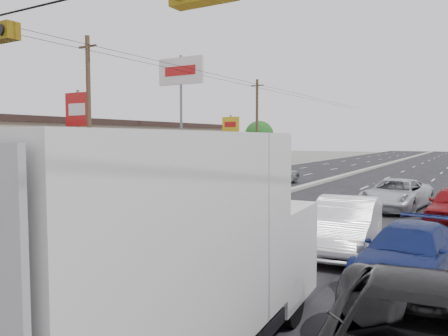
{
  "coord_description": "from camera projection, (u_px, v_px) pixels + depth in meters",
  "views": [
    {
      "loc": [
        10.07,
        -5.43,
        3.33
      ],
      "look_at": [
        1.8,
        8.49,
        2.2
      ],
      "focal_mm": 35.0,
      "sensor_mm": 36.0,
      "label": 1
    }
  ],
  "objects": [
    {
      "name": "road_surface",
      "position": [
        339.0,
        178.0,
        35.74
      ],
      "size": [
        20.0,
        160.0,
        0.02
      ],
      "primitive_type": "cube",
      "color": "black",
      "rests_on": "ground"
    },
    {
      "name": "center_median",
      "position": [
        339.0,
        177.0,
        35.74
      ],
      "size": [
        0.5,
        160.0,
        0.2
      ],
      "primitive_type": "cube",
      "color": "gray",
      "rests_on": "ground"
    },
    {
      "name": "strip_mall",
      "position": [
        73.0,
        148.0,
        44.55
      ],
      "size": [
        12.0,
        42.0,
        4.6
      ],
      "primitive_type": "cube",
      "color": "tan",
      "rests_on": "ground"
    },
    {
      "name": "parking_lot",
      "position": [
        140.0,
        174.0,
        40.12
      ],
      "size": [
        10.0,
        42.0,
        0.02
      ],
      "primitive_type": "cube",
      "color": "black",
      "rests_on": "ground"
    },
    {
      "name": "utility_pole_left_b",
      "position": [
        89.0,
        111.0,
        28.9
      ],
      "size": [
        1.6,
        0.3,
        10.0
      ],
      "color": "#422D1E",
      "rests_on": "ground"
    },
    {
      "name": "utility_pole_left_c",
      "position": [
        257.0,
        122.0,
        50.34
      ],
      "size": [
        1.6,
        0.3,
        10.0
      ],
      "color": "#422D1E",
      "rests_on": "ground"
    },
    {
      "name": "pole_sign_mid",
      "position": [
        78.0,
        114.0,
        33.76
      ],
      "size": [
        2.6,
        0.25,
        7.0
      ],
      "color": "slate",
      "rests_on": "ground"
    },
    {
      "name": "pole_sign_billboard",
      "position": [
        181.0,
        78.0,
        40.8
      ],
      "size": [
        5.0,
        0.25,
        11.0
      ],
      "color": "slate",
      "rests_on": "ground"
    },
    {
      "name": "pole_sign_far",
      "position": [
        231.0,
        129.0,
        52.17
      ],
      "size": [
        2.2,
        0.25,
        6.0
      ],
      "color": "slate",
      "rests_on": "ground"
    },
    {
      "name": "tree_left_far",
      "position": [
        259.0,
        135.0,
        72.42
      ],
      "size": [
        4.8,
        4.8,
        6.12
      ],
      "color": "#382619",
      "rests_on": "ground"
    },
    {
      "name": "box_truck",
      "position": [
        167.0,
        254.0,
        5.98
      ],
      "size": [
        2.81,
        6.85,
        3.4
      ],
      "rotation": [
        0.0,
        0.0,
        0.07
      ],
      "color": "black",
      "rests_on": "ground"
    },
    {
      "name": "red_sedan",
      "position": [
        191.0,
        230.0,
        12.43
      ],
      "size": [
        1.86,
        4.35,
        1.4
      ],
      "primitive_type": "imported",
      "rotation": [
        0.0,
        0.0,
        0.09
      ],
      "color": "#9C0A09",
      "rests_on": "ground"
    },
    {
      "name": "queue_car_a",
      "position": [
        247.0,
        200.0,
        18.8
      ],
      "size": [
        1.55,
        3.72,
        1.26
      ],
      "primitive_type": "imported",
      "rotation": [
        0.0,
        0.0,
        -0.02
      ],
      "color": "black",
      "rests_on": "ground"
    },
    {
      "name": "queue_car_b",
      "position": [
        345.0,
        226.0,
        12.69
      ],
      "size": [
        2.13,
        4.85,
        1.55
      ],
      "primitive_type": "imported",
      "rotation": [
        0.0,
        0.0,
        0.11
      ],
      "color": "white",
      "rests_on": "ground"
    },
    {
      "name": "queue_car_c",
      "position": [
        396.0,
        195.0,
        20.11
      ],
      "size": [
        2.9,
        5.28,
        1.4
      ],
      "primitive_type": "imported",
      "rotation": [
        0.0,
        0.0,
        -0.12
      ],
      "color": "#B7BBC0",
      "rests_on": "ground"
    },
    {
      "name": "queue_car_d",
      "position": [
        409.0,
        253.0,
        10.21
      ],
      "size": [
        2.29,
        4.55,
        1.27
      ],
      "primitive_type": "imported",
      "rotation": [
        0.0,
        0.0,
        -0.12
      ],
      "color": "navy",
      "rests_on": "ground"
    },
    {
      "name": "oncoming_near",
      "position": [
        193.0,
        185.0,
        22.98
      ],
      "size": [
        2.58,
        5.76,
        1.64
      ],
      "primitive_type": "imported",
      "rotation": [
        0.0,
        0.0,
        3.19
      ],
      "color": "black",
      "rests_on": "ground"
    },
    {
      "name": "oncoming_far",
      "position": [
        274.0,
        175.0,
        31.07
      ],
      "size": [
        2.62,
        5.07,
        1.37
      ],
      "primitive_type": "imported",
      "rotation": [
        0.0,
        0.0,
        3.07
      ],
      "color": "#989C9F",
      "rests_on": "ground"
    }
  ]
}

